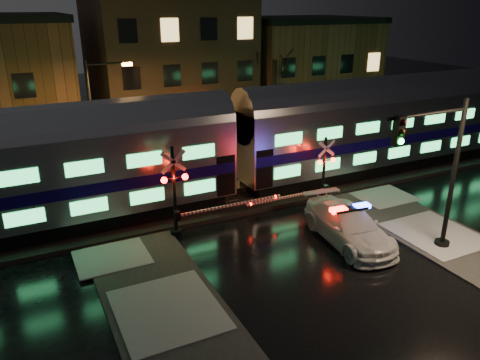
# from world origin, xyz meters

# --- Properties ---
(ground) EXTENTS (120.00, 120.00, 0.00)m
(ground) POSITION_xyz_m (0.00, 0.00, 0.00)
(ground) COLOR black
(ground) RESTS_ON ground
(ballast) EXTENTS (90.00, 4.20, 0.24)m
(ballast) POSITION_xyz_m (0.00, 5.00, 0.12)
(ballast) COLOR black
(ballast) RESTS_ON ground
(building_mid) EXTENTS (12.00, 11.00, 11.50)m
(building_mid) POSITION_xyz_m (2.00, 22.50, 5.75)
(building_mid) COLOR brown
(building_mid) RESTS_ON ground
(building_right) EXTENTS (12.00, 10.00, 8.50)m
(building_right) POSITION_xyz_m (15.00, 22.00, 4.25)
(building_right) COLOR brown
(building_right) RESTS_ON ground
(train) EXTENTS (51.00, 3.12, 5.92)m
(train) POSITION_xyz_m (-0.17, 5.00, 3.38)
(train) COLOR black
(train) RESTS_ON ballast
(police_car) EXTENTS (2.80, 5.70, 1.77)m
(police_car) POSITION_xyz_m (2.50, -1.57, 0.80)
(police_car) COLOR silver
(police_car) RESTS_ON ground
(crossing_signal_right) EXTENTS (5.30, 0.63, 3.75)m
(crossing_signal_right) POSITION_xyz_m (3.53, 2.30, 1.54)
(crossing_signal_right) COLOR black
(crossing_signal_right) RESTS_ON ground
(crossing_signal_left) EXTENTS (6.13, 0.67, 4.34)m
(crossing_signal_left) POSITION_xyz_m (-3.98, 2.31, 1.80)
(crossing_signal_left) COLOR black
(crossing_signal_left) RESTS_ON ground
(traffic_light) EXTENTS (4.33, 0.75, 6.70)m
(traffic_light) POSITION_xyz_m (4.85, -3.91, 3.56)
(traffic_light) COLOR black
(traffic_light) RESTS_ON ground
(streetlight) EXTENTS (2.49, 0.26, 7.44)m
(streetlight) POSITION_xyz_m (-6.35, 9.00, 4.29)
(streetlight) COLOR black
(streetlight) RESTS_ON ground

